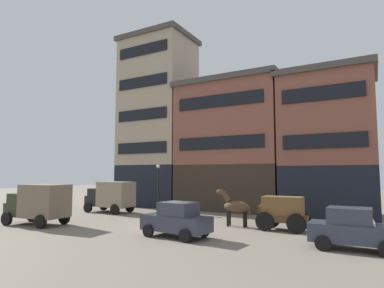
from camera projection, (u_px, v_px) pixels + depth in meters
ground_plane at (170, 225)px, 21.06m from camera, size 120.00×120.00×0.00m
building_far_left at (158, 120)px, 35.05m from camera, size 7.59×5.97×18.05m
building_center_left at (231, 144)px, 30.64m from camera, size 10.05×5.97×12.02m
building_center_right at (328, 142)px, 26.49m from camera, size 7.52×5.97×11.61m
cargo_wagon at (282, 211)px, 19.22m from camera, size 2.90×1.51×1.98m
draft_horse at (235, 206)px, 20.68m from camera, size 2.34×0.60×2.30m
delivery_truck_near at (111, 196)px, 28.05m from camera, size 4.38×2.20×2.62m
delivery_truck_far at (38, 203)px, 21.31m from camera, size 4.49×2.48×2.62m
sedan_dark at (353, 229)px, 14.34m from camera, size 3.72×1.90×1.83m
sedan_light at (177, 220)px, 17.21m from camera, size 3.84×2.15×1.83m
pedestrian_officer at (280, 207)px, 23.17m from camera, size 0.50×0.50×1.79m
streetlamp_curbside at (158, 181)px, 29.05m from camera, size 0.32×0.32×4.12m
fire_hydrant_curbside at (115, 203)px, 31.66m from camera, size 0.24×0.24×0.83m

